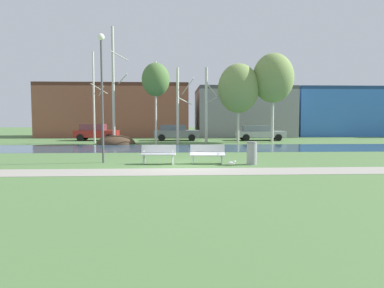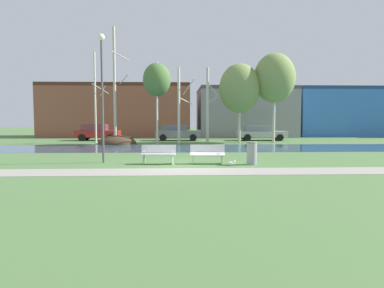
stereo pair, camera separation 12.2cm
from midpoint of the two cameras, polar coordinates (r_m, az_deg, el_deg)
name	(u,v)px [view 1 (the left image)]	position (r m, az deg, el deg)	size (l,w,h in m)	color
ground_plane	(180,147)	(25.17, -2.11, -0.51)	(120.00, 120.00, 0.00)	#4C703D
paved_path_strip	(184,172)	(13.46, -1.59, -4.61)	(60.00, 1.83, 0.01)	gray
river_band	(180,148)	(24.30, -2.09, -0.67)	(80.00, 6.43, 0.01)	#33516B
soil_mound	(116,144)	(29.00, -12.62, 0.01)	(3.19, 2.59, 1.44)	#423021
bench_left	(158,154)	(15.81, -5.84, -1.61)	(1.64, 0.68, 0.87)	silver
bench_right	(207,153)	(15.85, 2.35, -1.58)	(1.64, 0.68, 0.87)	silver
trash_bin	(252,153)	(15.76, 9.68, -1.44)	(0.48, 0.48, 1.03)	gray
seagull	(232,163)	(15.19, 6.39, -3.15)	(0.39, 0.15, 0.24)	white
streetlamp	(102,79)	(16.75, -14.95, 10.44)	(0.32, 0.32, 5.98)	#4C4C51
birch_far_left	(94,97)	(30.64, -16.05, 7.46)	(1.29, 2.09, 7.73)	beige
birch_left	(114,85)	(29.01, -13.00, 9.50)	(1.35, 2.39, 9.48)	#BCB7A8
birch_center_left	(156,80)	(28.55, -6.17, 10.53)	(2.26, 2.26, 6.73)	beige
birch_center	(178,105)	(28.73, -2.42, 6.49)	(1.48, 2.48, 6.28)	beige
birch_center_right	(207,105)	(29.64, 2.32, 6.50)	(1.05, 1.84, 6.43)	beige
birch_right	(238,88)	(30.31, 7.60, 9.12)	(3.54, 3.54, 6.82)	beige
birch_far_right	(273,78)	(30.95, 13.19, 10.59)	(3.54, 3.54, 7.71)	beige
parked_van_nearest_red	(96,132)	(34.05, -15.78, 1.94)	(4.06, 2.03, 1.58)	maroon
parked_sedan_second_grey	(176,132)	(32.70, -2.79, 1.96)	(4.27, 2.04, 1.50)	slate
parked_hatch_third_silver	(259,133)	(33.50, 10.96, 1.87)	(4.63, 2.11, 1.40)	#B2B5BC
building_brick_low	(116,111)	(41.67, -12.52, 5.40)	(16.80, 6.93, 6.03)	brown
building_grey_warehouse	(241,112)	(42.67, 8.10, 5.21)	(10.88, 9.84, 5.71)	gray
building_blue_store	(345,112)	(47.12, 23.96, 4.86)	(14.04, 7.89, 5.82)	#3870C6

